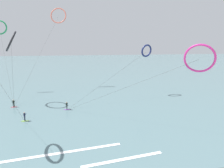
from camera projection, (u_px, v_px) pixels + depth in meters
sea_water at (90, 65)px, 114.71m from camera, size 400.00×200.00×0.08m
surfer_lime at (25, 117)px, 32.01m from camera, size 1.40×0.72×1.70m
surfer_crimson at (14, 104)px, 39.05m from camera, size 1.40×0.64×1.70m
surfer_violet at (67, 106)px, 37.58m from camera, size 1.40×0.61×1.70m
kite_navy at (146, 51)px, 46.90m from camera, size 21.93×9.90×13.46m
kite_magenta at (199, 59)px, 25.14m from camera, size 21.74×15.60×13.65m
kite_charcoal at (11, 41)px, 38.99m from camera, size 4.05×5.71×16.32m
kite_coral at (58, 16)px, 55.18m from camera, size 10.92×21.43×24.38m
wave_crest_mid at (123, 160)px, 21.51m from camera, size 10.15×1.72×0.12m
wave_crest_far at (54, 154)px, 22.54m from camera, size 17.30×2.38×0.12m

